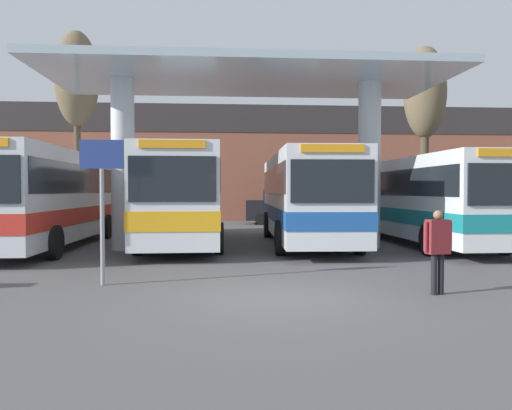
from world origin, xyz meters
The scene contains 12 objects.
ground_plane centered at (0.00, 0.00, 0.00)m, with size 100.00×100.00×0.00m, color #565456.
townhouse_backdrop centered at (0.00, 23.71, 4.44)m, with size 40.00×0.58×7.63m.
station_canopy centered at (0.00, 7.79, 5.07)m, with size 13.43×5.92×5.97m.
transit_bus_left_bay centered at (-6.89, 8.80, 1.84)m, with size 2.80×10.82×3.32m.
transit_bus_center_bay centered at (-2.32, 9.89, 1.87)m, with size 2.91×11.59×3.37m.
transit_bus_right_bay centered at (2.20, 9.08, 1.83)m, with size 2.97×10.43×3.26m.
transit_bus_far_right_bay centered at (6.58, 8.87, 1.76)m, with size 2.77×10.85×3.14m.
info_sign_platform centered at (-3.45, 1.44, 2.17)m, with size 0.90×0.09×3.05m.
pedestrian_waiting centered at (3.16, -0.01, 0.99)m, with size 0.60×0.30×1.62m.
poplar_tree_behind_left centered at (-7.37, 13.84, 6.90)m, with size 1.94×1.94×9.16m.
poplar_tree_behind_right centered at (8.82, 14.03, 6.50)m, with size 1.99×1.99×8.87m.
parked_car_street centered at (2.85, 20.35, 1.00)m, with size 4.60×2.24×2.04m.
Camera 1 is at (-1.00, -9.22, 1.99)m, focal length 35.00 mm.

